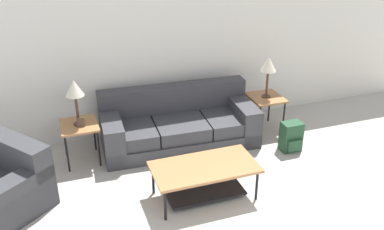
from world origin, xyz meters
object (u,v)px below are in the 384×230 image
object	(u,v)px
table_lamp_right	(269,66)
coffee_table	(204,174)
couch	(178,125)
side_table_right	(266,100)
side_table_left	(79,128)
backpack	(291,137)
table_lamp_left	(74,90)

from	to	relation	value
table_lamp_right	coffee_table	bearing A→B (deg)	-138.66
couch	side_table_right	world-z (taller)	couch
couch	side_table_left	distance (m)	1.45
side_table_left	backpack	size ratio (longest dim) A/B	1.29
side_table_left	table_lamp_right	bearing A→B (deg)	0.00
couch	backpack	world-z (taller)	couch
backpack	side_table_left	bearing A→B (deg)	166.19
side_table_left	side_table_right	distance (m)	2.87
side_table_right	coffee_table	bearing A→B (deg)	-138.66
couch	coffee_table	size ratio (longest dim) A/B	1.83
backpack	side_table_right	bearing A→B (deg)	94.64
side_table_right	backpack	bearing A→B (deg)	-85.36
side_table_left	table_lamp_left	bearing A→B (deg)	180.00
table_lamp_right	backpack	world-z (taller)	table_lamp_right
coffee_table	side_table_left	world-z (taller)	side_table_left
side_table_left	backpack	bearing A→B (deg)	-13.81
table_lamp_left	table_lamp_right	world-z (taller)	same
side_table_left	table_lamp_left	distance (m)	0.57
side_table_left	table_lamp_right	size ratio (longest dim) A/B	0.88
couch	table_lamp_left	world-z (taller)	table_lamp_left
side_table_left	table_lamp_right	xyz separation A→B (m)	(2.87, 0.00, 0.57)
side_table_right	backpack	distance (m)	0.78
coffee_table	side_table_right	size ratio (longest dim) A/B	2.23
couch	backpack	bearing A→B (deg)	-27.33
side_table_right	side_table_left	bearing A→B (deg)	180.00
side_table_left	coffee_table	bearing A→B (deg)	-45.84
couch	coffee_table	distance (m)	1.42
side_table_right	backpack	world-z (taller)	side_table_right
table_lamp_left	table_lamp_right	xyz separation A→B (m)	(2.87, 0.00, 0.00)
couch	table_lamp_right	xyz separation A→B (m)	(1.43, -0.05, 0.79)
couch	backpack	size ratio (longest dim) A/B	5.25
table_lamp_right	couch	bearing A→B (deg)	177.97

